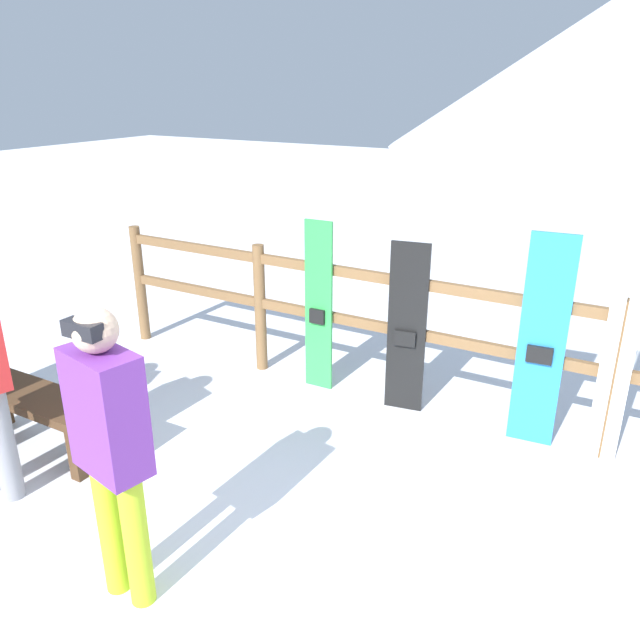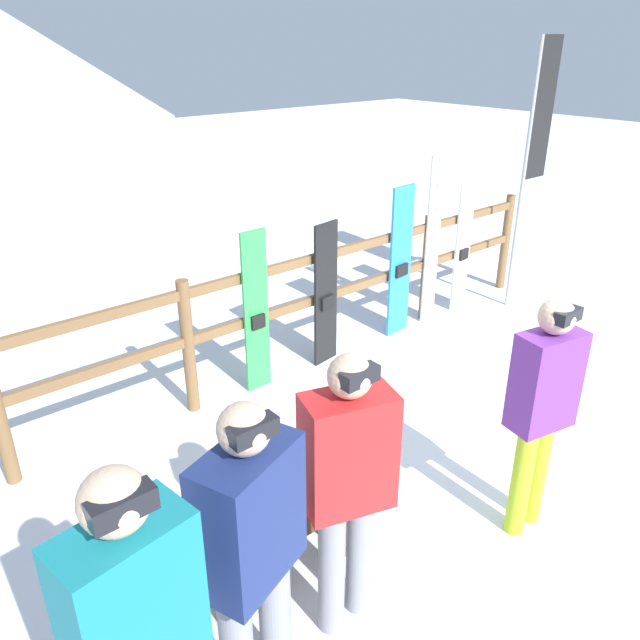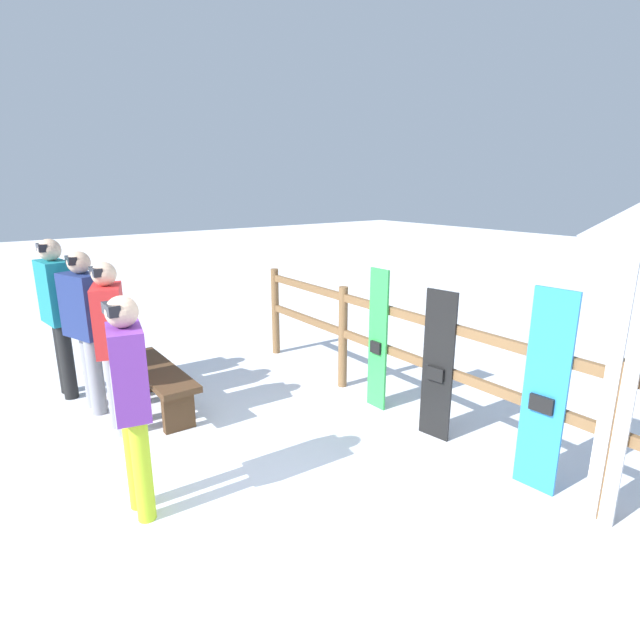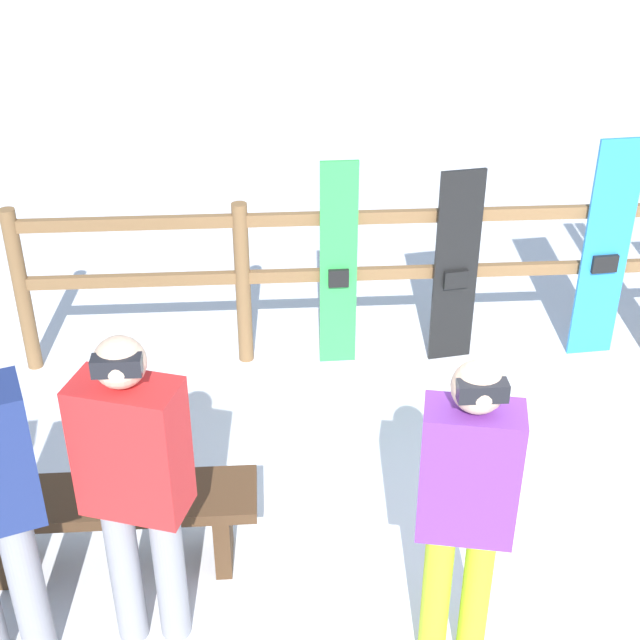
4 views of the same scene
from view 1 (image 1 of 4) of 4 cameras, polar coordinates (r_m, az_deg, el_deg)
ground_plane at (r=3.61m, az=-4.93°, el=-21.62°), size 40.00×40.00×0.00m
fence at (r=4.80m, az=8.57°, el=-0.57°), size 5.79×0.10×1.14m
bench at (r=4.77m, az=-24.73°, el=-7.24°), size 1.39×0.36×0.45m
person_purple at (r=3.06m, az=-18.64°, el=-10.33°), size 0.42×0.28×1.55m
snowboard_green at (r=5.06m, az=-0.13°, el=1.13°), size 0.24×0.06×1.43m
snowboard_black_stripe at (r=4.76m, az=7.93°, el=-0.88°), size 0.30×0.09×1.35m
snowboard_blue at (r=4.50m, az=19.59°, el=-2.07°), size 0.31×0.07×1.53m
ski_pair_white at (r=4.42m, az=25.81°, el=-1.69°), size 0.19×0.02×1.77m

